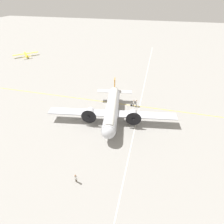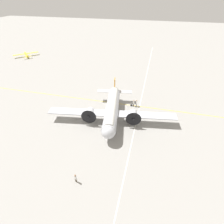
{
  "view_description": "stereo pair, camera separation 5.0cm",
  "coord_description": "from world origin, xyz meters",
  "px_view_note": "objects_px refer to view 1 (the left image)",
  "views": [
    {
      "loc": [
        -7.31,
        29.41,
        23.07
      ],
      "look_at": [
        0.0,
        0.0,
        1.72
      ],
      "focal_mm": 28.0,
      "sensor_mm": 36.0,
      "label": 1
    },
    {
      "loc": [
        -7.36,
        29.4,
        23.07
      ],
      "look_at": [
        0.0,
        0.0,
        1.72
      ],
      "focal_mm": 28.0,
      "sensor_mm": 36.0,
      "label": 2
    }
  ],
  "objects_px": {
    "airliner_main": "(112,110)",
    "ramp_agent": "(136,102)",
    "passenger_boarding": "(134,103)",
    "crew_foreground": "(76,178)",
    "suitcase_near_door": "(131,105)",
    "light_aircraft_distant": "(26,55)"
  },
  "relations": [
    {
      "from": "airliner_main",
      "to": "ramp_agent",
      "type": "relative_size",
      "value": 14.78
    },
    {
      "from": "ramp_agent",
      "to": "passenger_boarding",
      "type": "bearing_deg",
      "value": -89.56
    },
    {
      "from": "crew_foreground",
      "to": "suitcase_near_door",
      "type": "xyz_separation_m",
      "value": [
        -4.69,
        -22.06,
        -0.78
      ]
    },
    {
      "from": "ramp_agent",
      "to": "light_aircraft_distant",
      "type": "xyz_separation_m",
      "value": [
        49.71,
        -26.91,
        -0.28
      ]
    },
    {
      "from": "airliner_main",
      "to": "passenger_boarding",
      "type": "height_order",
      "value": "airliner_main"
    },
    {
      "from": "airliner_main",
      "to": "crew_foreground",
      "type": "bearing_deg",
      "value": -14.3
    },
    {
      "from": "airliner_main",
      "to": "suitcase_near_door",
      "type": "xyz_separation_m",
      "value": [
        -3.27,
        -6.37,
        -2.34
      ]
    },
    {
      "from": "suitcase_near_door",
      "to": "light_aircraft_distant",
      "type": "bearing_deg",
      "value": -29.12
    },
    {
      "from": "crew_foreground",
      "to": "passenger_boarding",
      "type": "distance_m",
      "value": 22.71
    },
    {
      "from": "passenger_boarding",
      "to": "ramp_agent",
      "type": "height_order",
      "value": "ramp_agent"
    },
    {
      "from": "passenger_boarding",
      "to": "airliner_main",
      "type": "bearing_deg",
      "value": -68.06
    },
    {
      "from": "suitcase_near_door",
      "to": "light_aircraft_distant",
      "type": "relative_size",
      "value": 0.06
    },
    {
      "from": "ramp_agent",
      "to": "suitcase_near_door",
      "type": "relative_size",
      "value": 3.62
    },
    {
      "from": "crew_foreground",
      "to": "passenger_boarding",
      "type": "bearing_deg",
      "value": 100.14
    },
    {
      "from": "light_aircraft_distant",
      "to": "ramp_agent",
      "type": "bearing_deg",
      "value": -162.99
    },
    {
      "from": "ramp_agent",
      "to": "airliner_main",
      "type": "bearing_deg",
      "value": -41.06
    },
    {
      "from": "crew_foreground",
      "to": "suitcase_near_door",
      "type": "height_order",
      "value": "crew_foreground"
    },
    {
      "from": "passenger_boarding",
      "to": "suitcase_near_door",
      "type": "xyz_separation_m",
      "value": [
        0.49,
        0.06,
        -0.81
      ]
    },
    {
      "from": "airliner_main",
      "to": "passenger_boarding",
      "type": "bearing_deg",
      "value": 140.61
    },
    {
      "from": "crew_foreground",
      "to": "ramp_agent",
      "type": "xyz_separation_m",
      "value": [
        -5.83,
        -22.2,
        0.09
      ]
    },
    {
      "from": "ramp_agent",
      "to": "light_aircraft_distant",
      "type": "distance_m",
      "value": 56.53
    },
    {
      "from": "crew_foreground",
      "to": "ramp_agent",
      "type": "distance_m",
      "value": 22.95
    }
  ]
}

